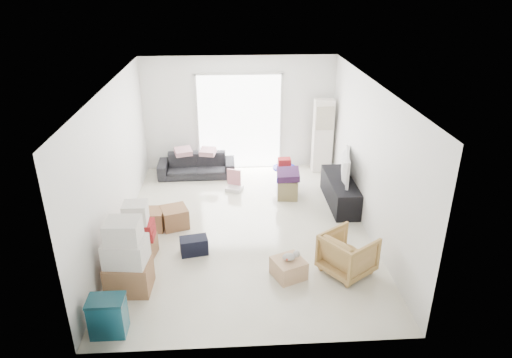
{
  "coord_description": "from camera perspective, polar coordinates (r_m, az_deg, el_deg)",
  "views": [
    {
      "loc": [
        -0.26,
        -7.45,
        4.37
      ],
      "look_at": [
        0.22,
        0.2,
        0.91
      ],
      "focal_mm": 32.0,
      "sensor_mm": 36.0,
      "label": 1
    }
  ],
  "objects": [
    {
      "name": "room_shell",
      "position": [
        8.04,
        -1.49,
        2.23
      ],
      "size": [
        4.98,
        6.48,
        3.18
      ],
      "color": "white",
      "rests_on": "ground"
    },
    {
      "name": "plush_bunny",
      "position": [
        7.19,
        4.39,
        -9.6
      ],
      "size": [
        0.28,
        0.16,
        0.14
      ],
      "rotation": [
        0.0,
        0.0,
        0.35
      ],
      "color": "#B2ADA8",
      "rests_on": "wood_crate"
    },
    {
      "name": "sofa",
      "position": [
        10.76,
        -7.46,
        2.12
      ],
      "size": [
        1.78,
        0.54,
        0.69
      ],
      "primitive_type": "imported",
      "rotation": [
        0.0,
        0.0,
        0.01
      ],
      "color": "#27282C",
      "rests_on": "room_shell"
    },
    {
      "name": "storage_bins",
      "position": [
        6.52,
        -18.03,
        -15.98
      ],
      "size": [
        0.48,
        0.34,
        0.55
      ],
      "rotation": [
        0.0,
        0.0,
        -0.0
      ],
      "color": "#154E5F",
      "rests_on": "room_shell"
    },
    {
      "name": "sliding_door",
      "position": [
        10.89,
        -2.09,
        7.59
      ],
      "size": [
        2.1,
        0.04,
        2.33
      ],
      "color": "white",
      "rests_on": "room_shell"
    },
    {
      "name": "armchair",
      "position": [
        7.41,
        11.42,
        -8.92
      ],
      "size": [
        0.96,
        0.98,
        0.74
      ],
      "primitive_type": "imported",
      "rotation": [
        0.0,
        0.0,
        2.18
      ],
      "color": "tan",
      "rests_on": "room_shell"
    },
    {
      "name": "kids_table",
      "position": [
        10.17,
        3.54,
        1.61
      ],
      "size": [
        0.51,
        0.51,
        0.64
      ],
      "rotation": [
        0.0,
        0.0,
        -0.34
      ],
      "color": "#191FD2",
      "rests_on": "room_shell"
    },
    {
      "name": "loose_box",
      "position": [
        8.73,
        -10.13,
        -4.73
      ],
      "size": [
        0.59,
        0.59,
        0.38
      ],
      "primitive_type": "cube",
      "rotation": [
        0.0,
        0.0,
        0.33
      ],
      "color": "brown",
      "rests_on": "room_shell"
    },
    {
      "name": "ottoman",
      "position": [
        9.69,
        3.98,
        -1.18
      ],
      "size": [
        0.47,
        0.47,
        0.42
      ],
      "primitive_type": "cube",
      "rotation": [
        0.0,
        0.0,
        -0.12
      ],
      "color": "olive",
      "rests_on": "room_shell"
    },
    {
      "name": "blanket",
      "position": [
        9.57,
        4.03,
        0.35
      ],
      "size": [
        0.5,
        0.5,
        0.14
      ],
      "primitive_type": "cube",
      "rotation": [
        0.0,
        0.0,
        -0.08
      ],
      "color": "#3A1B45",
      "rests_on": "ottoman"
    },
    {
      "name": "box_stack_a",
      "position": [
        7.06,
        -15.82,
        -9.68
      ],
      "size": [
        0.67,
        0.57,
        1.19
      ],
      "rotation": [
        0.0,
        0.0,
        -0.14
      ],
      "color": "brown",
      "rests_on": "room_shell"
    },
    {
      "name": "television",
      "position": [
        9.42,
        10.6,
        0.3
      ],
      "size": [
        0.77,
        1.1,
        0.13
      ],
      "primitive_type": "imported",
      "rotation": [
        0.0,
        0.0,
        1.36
      ],
      "color": "black",
      "rests_on": "tv_console"
    },
    {
      "name": "box_stack_b",
      "position": [
        7.83,
        -14.53,
        -6.7
      ],
      "size": [
        0.57,
        0.57,
        1.01
      ],
      "rotation": [
        0.0,
        0.0,
        -0.07
      ],
      "color": "brown",
      "rests_on": "room_shell"
    },
    {
      "name": "ac_tower",
      "position": [
        10.91,
        8.32,
        5.35
      ],
      "size": [
        0.45,
        0.3,
        1.75
      ],
      "primitive_type": "cube",
      "color": "white",
      "rests_on": "room_shell"
    },
    {
      "name": "box_stack_c",
      "position": [
        8.75,
        -13.14,
        -4.96
      ],
      "size": [
        0.53,
        0.44,
        0.38
      ],
      "rotation": [
        0.0,
        0.0,
        0.05
      ],
      "color": "brown",
      "rests_on": "room_shell"
    },
    {
      "name": "tv_console",
      "position": [
        9.56,
        10.45,
        -1.54
      ],
      "size": [
        0.49,
        1.63,
        0.54
      ],
      "primitive_type": "cube",
      "color": "black",
      "rests_on": "room_shell"
    },
    {
      "name": "toy_walker",
      "position": [
        10.07,
        -2.74,
        -0.67
      ],
      "size": [
        0.42,
        0.4,
        0.45
      ],
      "rotation": [
        0.0,
        0.0,
        -0.4
      ],
      "color": "silver",
      "rests_on": "room_shell"
    },
    {
      "name": "wood_crate",
      "position": [
        7.3,
        4.1,
        -11.05
      ],
      "size": [
        0.6,
        0.6,
        0.3
      ],
      "primitive_type": "cube",
      "rotation": [
        0.0,
        0.0,
        0.41
      ],
      "color": "#DBAB7E",
      "rests_on": "room_shell"
    },
    {
      "name": "pillow_right",
      "position": [
        10.59,
        -6.08,
        4.17
      ],
      "size": [
        0.4,
        0.35,
        0.12
      ],
      "primitive_type": "cube",
      "rotation": [
        0.0,
        0.0,
        -0.24
      ],
      "color": "#C28D96",
      "rests_on": "sofa"
    },
    {
      "name": "pillow_left",
      "position": [
        10.67,
        -9.14,
        4.14
      ],
      "size": [
        0.42,
        0.37,
        0.11
      ],
      "primitive_type": "cube",
      "rotation": [
        0.0,
        0.0,
        0.29
      ],
      "color": "#C28D96",
      "rests_on": "sofa"
    },
    {
      "name": "duffel_bag",
      "position": [
        7.9,
        -7.76,
        -8.26
      ],
      "size": [
        0.5,
        0.36,
        0.29
      ],
      "primitive_type": "cube",
      "rotation": [
        0.0,
        0.0,
        0.19
      ],
      "color": "black",
      "rests_on": "room_shell"
    }
  ]
}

